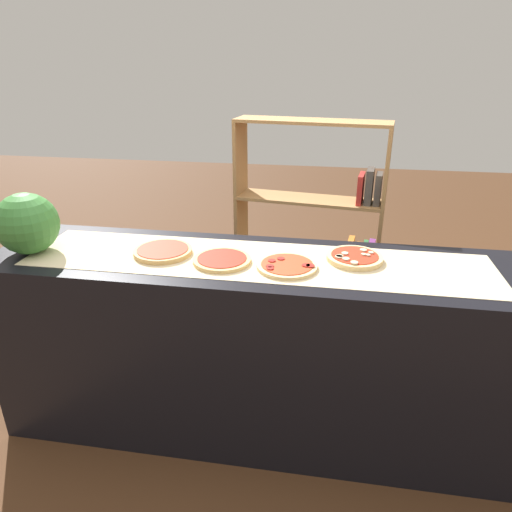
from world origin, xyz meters
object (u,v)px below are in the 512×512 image
pizza_plain_1 (222,260)px  bookshelf (324,249)px  pizza_plain_0 (163,251)px  watermelon (27,224)px  pizza_pepperoni_2 (287,266)px  pizza_mushroom_3 (354,257)px

pizza_plain_1 → bookshelf: bearing=65.2°
pizza_plain_0 → pizza_plain_1: 0.28m
watermelon → pizza_plain_1: bearing=1.9°
pizza_plain_1 → pizza_plain_0: bearing=170.9°
pizza_pepperoni_2 → bookshelf: (0.15, 0.93, -0.30)m
pizza_plain_1 → pizza_pepperoni_2: 0.28m
pizza_pepperoni_2 → bookshelf: bookshelf is taller
pizza_pepperoni_2 → pizza_mushroom_3: size_ratio=1.06×
bookshelf → pizza_plain_0: bearing=-128.8°
pizza_plain_1 → watermelon: (-0.86, -0.03, 0.12)m
pizza_plain_1 → watermelon: 0.87m
pizza_plain_0 → bookshelf: (0.70, 0.88, -0.30)m
pizza_plain_1 → bookshelf: 1.06m
pizza_pepperoni_2 → watermelon: watermelon is taller
pizza_plain_1 → bookshelf: bookshelf is taller
watermelon → bookshelf: bookshelf is taller
pizza_plain_1 → pizza_mushroom_3: pizza_mushroom_3 is taller
pizza_mushroom_3 → bookshelf: bearing=99.3°
pizza_plain_0 → watermelon: bearing=-172.9°
pizza_pepperoni_2 → watermelon: bearing=-179.2°
pizza_plain_0 → pizza_mushroom_3: (0.84, 0.06, 0.00)m
watermelon → bookshelf: (1.29, 0.95, -0.42)m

